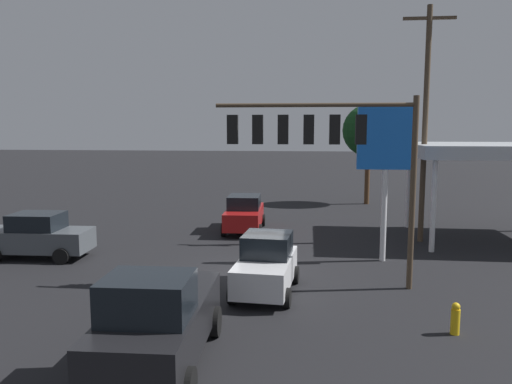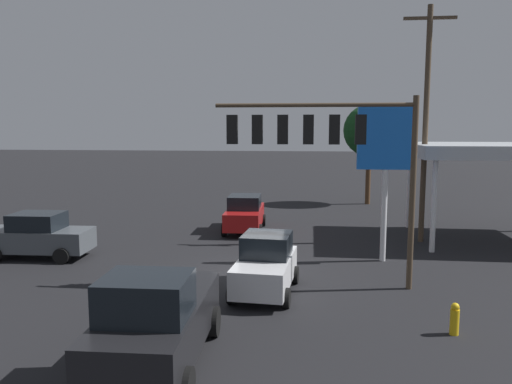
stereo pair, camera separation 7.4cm
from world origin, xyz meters
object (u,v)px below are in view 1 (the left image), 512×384
at_px(sedan_waiting, 244,213).
at_px(fire_hydrant, 455,319).
at_px(utility_pole, 425,120).
at_px(street_tree, 369,131).
at_px(sedan_far, 38,236).
at_px(pickup_parked, 158,322).
at_px(hatchback_crossing, 266,265).
at_px(price_sign, 386,148).
at_px(traffic_signal_assembly, 324,141).

distance_m(sedan_waiting, fire_hydrant, 14.81).
bearing_deg(sedan_waiting, utility_pole, 78.41).
bearing_deg(street_tree, utility_pole, 95.93).
height_order(utility_pole, fire_hydrant, utility_pole).
xyz_separation_m(street_tree, fire_hydrant, (0.25, 23.30, -4.86)).
height_order(utility_pole, sedan_far, utility_pole).
relative_size(pickup_parked, sedan_waiting, 1.18).
distance_m(hatchback_crossing, pickup_parked, 5.93).
height_order(price_sign, hatchback_crossing, price_sign).
relative_size(traffic_signal_assembly, sedan_waiting, 1.53).
height_order(traffic_signal_assembly, fire_hydrant, traffic_signal_assembly).
relative_size(price_sign, pickup_parked, 1.21).
bearing_deg(street_tree, fire_hydrant, 89.39).
bearing_deg(price_sign, pickup_parked, 57.30).
height_order(traffic_signal_assembly, pickup_parked, traffic_signal_assembly).
bearing_deg(price_sign, fire_hydrant, 96.60).
relative_size(price_sign, fire_hydrant, 7.23).
height_order(hatchback_crossing, pickup_parked, pickup_parked).
distance_m(utility_pole, sedan_waiting, 10.27).
xyz_separation_m(price_sign, hatchback_crossing, (4.49, 4.54, -3.77)).
relative_size(pickup_parked, street_tree, 0.73).
bearing_deg(hatchback_crossing, pickup_parked, -15.20).
relative_size(traffic_signal_assembly, pickup_parked, 1.30).
bearing_deg(pickup_parked, street_tree, 162.21).
xyz_separation_m(sedan_waiting, street_tree, (-7.63, -10.48, 4.35)).
bearing_deg(pickup_parked, hatchback_crossing, 158.75).
bearing_deg(hatchback_crossing, street_tree, 169.23).
bearing_deg(street_tree, sedan_waiting, 53.94).
height_order(price_sign, pickup_parked, price_sign).
distance_m(hatchback_crossing, fire_hydrant, 6.11).
relative_size(hatchback_crossing, fire_hydrant, 4.46).
xyz_separation_m(traffic_signal_assembly, street_tree, (-3.73, -19.46, 0.23)).
xyz_separation_m(utility_pole, fire_hydrant, (1.50, 11.28, -5.43)).
bearing_deg(sedan_far, fire_hydrant, 155.73).
bearing_deg(hatchback_crossing, traffic_signal_assembly, 121.23).
distance_m(sedan_far, street_tree, 23.47).
relative_size(price_sign, street_tree, 0.89).
height_order(pickup_parked, street_tree, street_tree).
xyz_separation_m(sedan_far, street_tree, (-15.66, -16.93, 4.35)).
xyz_separation_m(sedan_far, sedan_waiting, (-8.03, -6.45, 0.00)).
distance_m(utility_pole, street_tree, 12.10).
distance_m(traffic_signal_assembly, price_sign, 4.47).
bearing_deg(utility_pole, traffic_signal_assembly, 56.19).
bearing_deg(price_sign, sedan_waiting, -39.54).
bearing_deg(price_sign, utility_pole, -121.56).
bearing_deg(fire_hydrant, traffic_signal_assembly, -47.79).
bearing_deg(utility_pole, hatchback_crossing, 50.73).
xyz_separation_m(hatchback_crossing, pickup_parked, (2.01, 5.58, 0.16)).
bearing_deg(traffic_signal_assembly, utility_pole, -123.81).
bearing_deg(traffic_signal_assembly, sedan_far, -11.97).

